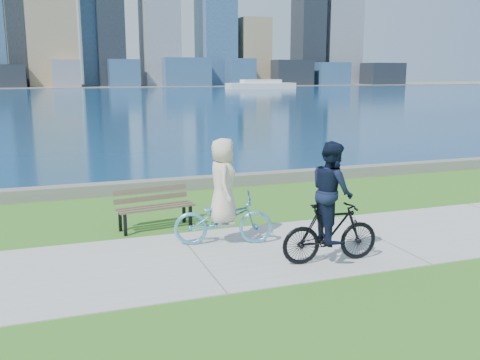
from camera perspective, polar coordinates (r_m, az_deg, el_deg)
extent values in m
plane|color=#316C1C|center=(10.38, -4.42, -8.46)|extent=(320.00, 320.00, 0.00)
cube|color=#ABABA6|center=(10.38, -4.42, -8.41)|extent=(80.00, 3.50, 0.02)
cube|color=slate|center=(16.18, -10.21, -0.69)|extent=(90.00, 0.50, 0.35)
cube|color=navy|center=(81.55, -18.00, 8.43)|extent=(320.00, 131.00, 0.01)
cube|color=slate|center=(139.50, -18.81, 9.44)|extent=(320.00, 30.00, 0.12)
cube|color=black|center=(132.27, -24.02, 10.08)|extent=(10.03, 6.99, 5.15)
cube|color=slate|center=(131.92, -18.08, 10.73)|extent=(6.16, 9.38, 6.25)
cube|color=navy|center=(132.86, -12.35, 11.07)|extent=(7.13, 6.93, 6.45)
cube|color=navy|center=(135.41, -5.90, 11.38)|extent=(11.43, 8.53, 6.94)
cube|color=navy|center=(138.16, 0.00, 11.42)|extent=(6.46, 6.61, 6.84)
cube|color=black|center=(145.75, 5.23, 11.33)|extent=(10.24, 9.64, 6.60)
cube|color=navy|center=(149.10, 9.67, 11.11)|extent=(8.78, 6.29, 6.03)
cube|color=black|center=(157.11, 14.97, 10.88)|extent=(10.60, 6.92, 5.97)
cube|color=#8E7857|center=(138.17, -19.55, 16.20)|extent=(11.11, 10.81, 32.95)
cube|color=#8E7857|center=(148.06, 1.19, 13.47)|extent=(7.68, 11.07, 17.46)
cube|color=black|center=(156.50, 7.29, 15.32)|extent=(7.08, 8.30, 28.62)
cube|color=slate|center=(164.12, 10.57, 18.34)|extent=(10.72, 10.08, 47.40)
cube|color=white|center=(114.12, 2.23, 9.99)|extent=(14.46, 4.13, 1.24)
cube|color=white|center=(114.10, 2.23, 10.48)|extent=(8.26, 3.10, 0.72)
cube|color=black|center=(11.98, -12.14, -4.71)|extent=(0.08, 0.08, 0.50)
cube|color=black|center=(12.47, -5.31, -3.85)|extent=(0.08, 0.08, 0.50)
cube|color=black|center=(12.35, -12.66, -4.24)|extent=(0.08, 0.08, 0.50)
cube|color=black|center=(12.83, -6.01, -3.44)|extent=(0.08, 0.08, 0.50)
cube|color=brown|center=(12.14, -8.70, -3.05)|extent=(1.76, 0.38, 0.04)
cube|color=brown|center=(12.30, -8.97, -2.87)|extent=(1.76, 0.38, 0.04)
cube|color=brown|center=(12.46, -9.25, -2.69)|extent=(1.76, 0.38, 0.04)
cube|color=brown|center=(12.55, -9.46, -1.92)|extent=(1.75, 0.33, 0.13)
cube|color=brown|center=(12.54, -9.54, -1.06)|extent=(1.75, 0.33, 0.13)
imported|color=#55A6D0|center=(11.07, -1.80, -4.15)|extent=(1.20, 2.16, 1.07)
imported|color=white|center=(10.88, -1.83, -0.16)|extent=(0.77, 0.99, 1.78)
imported|color=black|center=(10.15, 9.62, -5.57)|extent=(0.69, 1.92, 1.14)
imported|color=black|center=(9.95, 9.77, -1.20)|extent=(0.76, 0.94, 1.86)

